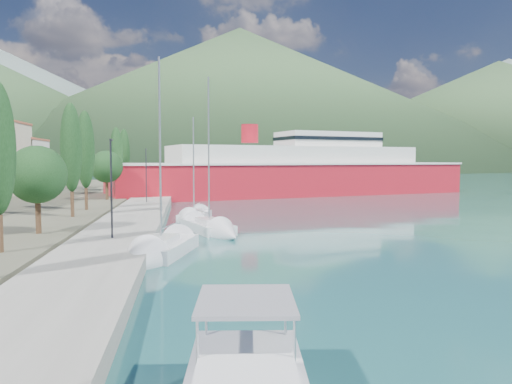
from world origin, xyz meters
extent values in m
plane|color=#215A5B|center=(0.00, 120.00, 0.00)|extent=(1400.00, 1400.00, 0.00)
cube|color=gray|center=(-9.00, 26.00, 0.40)|extent=(5.00, 88.00, 0.80)
cone|color=slate|center=(80.00, 680.00, 90.00)|extent=(760.00, 760.00, 180.00)
cone|color=slate|center=(420.00, 600.00, 70.00)|extent=(640.00, 640.00, 140.00)
cone|color=#385732|center=(40.00, 400.00, 57.50)|extent=(480.00, 480.00, 115.00)
cone|color=#385732|center=(260.00, 380.00, 45.00)|extent=(420.00, 420.00, 90.00)
cube|color=silver|center=(-32.00, 66.00, 4.70)|extent=(9.00, 10.00, 8.00)
cube|color=#9E5138|center=(-32.00, 66.00, 8.85)|extent=(9.20, 10.20, 0.30)
cylinder|color=#47301E|center=(-14.20, 9.78, 1.69)|extent=(0.30, 0.30, 1.99)
cylinder|color=#47301E|center=(-14.20, 16.59, 1.89)|extent=(0.36, 0.36, 2.39)
sphere|color=#193C1A|center=(-14.20, 16.59, 4.61)|extent=(3.82, 3.82, 3.82)
cylinder|color=#47301E|center=(-14.20, 26.52, 1.77)|extent=(0.30, 0.30, 2.14)
ellipsoid|color=#193C1A|center=(-14.20, 26.52, 6.65)|extent=(1.80, 1.80, 7.60)
cylinder|color=#47301E|center=(-14.20, 32.52, 1.76)|extent=(0.30, 0.30, 2.13)
ellipsoid|color=#193C1A|center=(-14.20, 32.52, 6.60)|extent=(1.80, 1.80, 7.55)
cylinder|color=#47301E|center=(-14.20, 45.29, 1.94)|extent=(0.36, 0.36, 2.47)
sphere|color=#193C1A|center=(-14.20, 45.29, 4.75)|extent=(3.95, 3.95, 3.95)
cylinder|color=#47301E|center=(-14.20, 54.17, 1.74)|extent=(0.30, 0.30, 2.09)
ellipsoid|color=#193C1A|center=(-14.20, 54.17, 6.48)|extent=(1.80, 1.80, 7.39)
cylinder|color=#47301E|center=(-14.20, 62.97, 1.78)|extent=(0.30, 0.30, 2.15)
ellipsoid|color=#193C1A|center=(-14.20, 62.97, 6.67)|extent=(1.80, 1.80, 7.63)
cylinder|color=#2D2D33|center=(-9.00, 13.38, 3.80)|extent=(0.12, 0.12, 6.00)
cube|color=#2D2D33|center=(-9.00, 13.63, 6.80)|extent=(0.15, 0.50, 0.12)
cylinder|color=#2D2D33|center=(-9.00, 39.82, 3.80)|extent=(0.12, 0.12, 6.00)
cube|color=#2D2D33|center=(-9.00, 40.07, 6.80)|extent=(0.15, 0.50, 0.12)
cube|color=gray|center=(-3.13, -6.94, 2.41)|extent=(2.45, 2.81, 0.09)
cube|color=silver|center=(-5.82, 11.69, 0.28)|extent=(4.23, 6.77, 1.01)
cube|color=silver|center=(-5.94, 11.29, 0.95)|extent=(2.19, 2.85, 0.39)
cylinder|color=silver|center=(-5.94, 11.29, 6.10)|extent=(0.12, 0.12, 10.64)
cone|color=silver|center=(-6.95, 7.82, 0.28)|extent=(3.29, 3.54, 2.58)
cube|color=silver|center=(-2.88, 21.12, 0.25)|extent=(4.22, 6.89, 0.92)
cube|color=silver|center=(-2.74, 20.71, 0.87)|extent=(2.13, 2.90, 0.36)
cylinder|color=silver|center=(-2.74, 20.71, 6.31)|extent=(0.12, 0.12, 11.20)
cone|color=silver|center=(-1.60, 17.17, 0.25)|extent=(3.16, 3.60, 2.34)
cube|color=silver|center=(-3.72, 28.82, 0.24)|extent=(3.40, 5.53, 0.88)
cube|color=silver|center=(-3.80, 28.49, 0.83)|extent=(1.80, 2.32, 0.34)
cylinder|color=silver|center=(-3.80, 28.49, 5.09)|extent=(0.12, 0.12, 8.82)
cone|color=silver|center=(-4.50, 25.62, 0.24)|extent=(2.76, 2.86, 2.25)
cube|color=red|center=(12.78, 60.08, 2.19)|extent=(58.90, 27.57, 5.59)
cube|color=silver|center=(12.78, 60.08, 4.99)|extent=(59.39, 28.03, 0.30)
cube|color=silver|center=(12.78, 60.08, 6.18)|extent=(41.11, 20.63, 2.99)
cube|color=silver|center=(18.53, 61.74, 8.88)|extent=(17.62, 11.63, 2.39)
cylinder|color=red|center=(5.12, 57.86, 9.58)|extent=(2.59, 2.59, 2.79)
camera|label=1|loc=(-4.42, -17.87, 5.57)|focal=35.00mm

